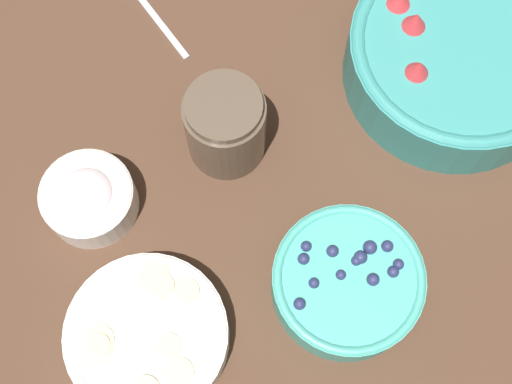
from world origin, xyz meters
name	(u,v)px	position (x,y,z in m)	size (l,w,h in m)	color
ground_plane	(332,211)	(0.00, 0.00, 0.00)	(4.00, 4.00, 0.00)	#4C3323
bowl_strawberries	(459,55)	(-0.13, -0.19, 0.05)	(0.26, 0.26, 0.10)	teal
bowl_blueberries	(347,282)	(-0.02, 0.09, 0.03)	(0.16, 0.16, 0.06)	#47AD9E
bowl_bananas	(147,336)	(0.18, 0.16, 0.03)	(0.17, 0.17, 0.04)	white
bowl_cream	(89,197)	(0.27, 0.02, 0.03)	(0.10, 0.10, 0.06)	silver
jar_chocolate	(226,127)	(0.13, -0.07, 0.05)	(0.09, 0.09, 0.11)	brown
spoon	(144,2)	(0.26, -0.25, 0.00)	(0.10, 0.11, 0.01)	silver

